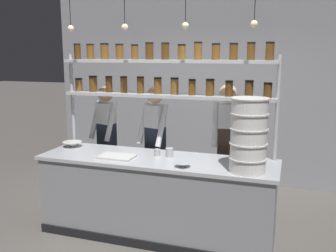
% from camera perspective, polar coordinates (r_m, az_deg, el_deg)
% --- Properties ---
extents(ground_plane, '(40.00, 40.00, 0.00)m').
position_cam_1_polar(ground_plane, '(4.55, -1.71, -16.12)').
color(ground_plane, '#5B5651').
extents(back_wall, '(5.08, 0.12, 3.08)m').
position_cam_1_polar(back_wall, '(6.14, 5.14, 5.94)').
color(back_wall, '#939399').
rests_on(back_wall, ground_plane).
extents(prep_counter, '(2.68, 0.76, 0.92)m').
position_cam_1_polar(prep_counter, '(4.36, -1.75, -10.74)').
color(prep_counter, gray).
rests_on(prep_counter, ground_plane).
extents(spice_shelf_unit, '(2.57, 0.28, 2.20)m').
position_cam_1_polar(spice_shelf_unit, '(4.38, -0.41, 7.06)').
color(spice_shelf_unit, '#B7BABF').
rests_on(spice_shelf_unit, ground_plane).
extents(chef_left, '(0.41, 0.34, 1.65)m').
position_cam_1_polar(chef_left, '(5.21, -9.36, -1.66)').
color(chef_left, black).
rests_on(chef_left, ground_plane).
extents(chef_center, '(0.41, 0.34, 1.67)m').
position_cam_1_polar(chef_center, '(4.81, -1.98, -2.41)').
color(chef_center, black).
rests_on(chef_center, ground_plane).
extents(chef_right, '(0.39, 0.32, 1.71)m').
position_cam_1_polar(chef_right, '(4.67, 8.91, -2.52)').
color(chef_right, black).
rests_on(chef_right, ground_plane).
extents(container_stack, '(0.37, 0.37, 0.74)m').
position_cam_1_polar(container_stack, '(3.72, 12.19, -1.41)').
color(container_stack, white).
rests_on(container_stack, prep_counter).
extents(cutting_board, '(0.40, 0.26, 0.02)m').
position_cam_1_polar(cutting_board, '(4.26, -7.82, -4.65)').
color(cutting_board, silver).
rests_on(cutting_board, prep_counter).
extents(prep_bowl_near_left, '(0.17, 0.17, 0.05)m').
position_cam_1_polar(prep_bowl_near_left, '(3.88, 2.28, -5.95)').
color(prep_bowl_near_left, '#B2B7BC').
rests_on(prep_bowl_near_left, prep_counter).
extents(prep_bowl_center_front, '(0.24, 0.24, 0.07)m').
position_cam_1_polar(prep_bowl_center_front, '(4.85, -14.39, -2.73)').
color(prep_bowl_center_front, silver).
rests_on(prep_bowl_center_front, prep_counter).
extents(serving_cup_front, '(0.07, 0.07, 0.08)m').
position_cam_1_polar(serving_cup_front, '(4.28, -1.65, -4.07)').
color(serving_cup_front, '#B2B7BC').
rests_on(serving_cup_front, prep_counter).
extents(serving_cup_by_board, '(0.09, 0.09, 0.10)m').
position_cam_1_polar(serving_cup_by_board, '(4.25, 0.22, -4.05)').
color(serving_cup_by_board, '#B2B7BC').
rests_on(serving_cup_by_board, prep_counter).
extents(pendant_light_row, '(2.11, 0.07, 0.71)m').
position_cam_1_polar(pendant_light_row, '(4.07, -2.05, 15.47)').
color(pendant_light_row, black).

